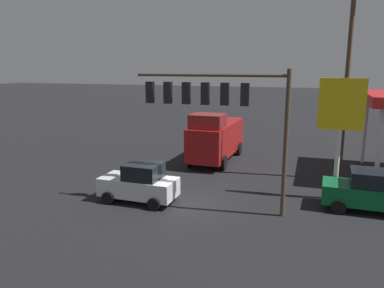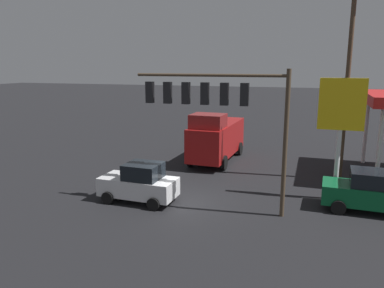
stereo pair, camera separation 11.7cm
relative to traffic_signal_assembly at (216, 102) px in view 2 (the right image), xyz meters
The scene contains 7 objects.
ground_plane 5.39m from the traffic_signal_assembly, ahead, with size 200.00×200.00×0.00m, color black.
traffic_signal_assembly is the anchor object (origin of this frame).
utility_pole 9.01m from the traffic_signal_assembly, 131.34° to the right, with size 2.40×0.26×11.44m.
price_sign 6.30m from the traffic_signal_assembly, 150.96° to the right, with size 2.16×0.27×6.07m.
hatchback_crossing 5.58m from the traffic_signal_assembly, ahead, with size 3.85×2.06×1.97m.
sedan_waiting 8.34m from the traffic_signal_assembly, 165.37° to the right, with size 4.46×2.19×1.93m.
delivery_truck 9.49m from the traffic_signal_assembly, 75.88° to the right, with size 2.77×6.88×3.58m.
Camera 2 is at (-6.10, 16.66, 6.69)m, focal length 35.00 mm.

